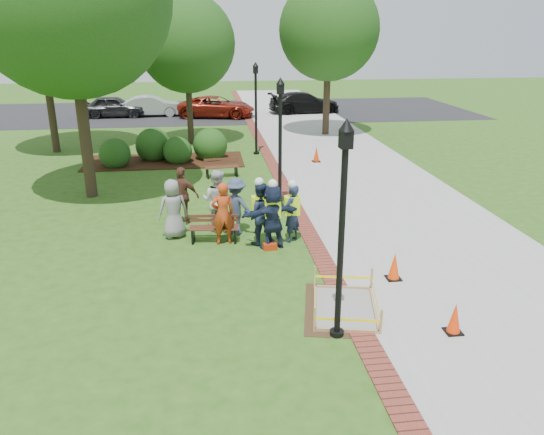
{
  "coord_description": "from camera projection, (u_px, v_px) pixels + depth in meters",
  "views": [
    {
      "loc": [
        -1.16,
        -11.81,
        5.71
      ],
      "look_at": [
        0.5,
        1.2,
        1.0
      ],
      "focal_mm": 35.0,
      "sensor_mm": 36.0,
      "label": 1
    }
  ],
  "objects": [
    {
      "name": "tree_back",
      "position": [
        186.0,
        43.0,
        26.08
      ],
      "size": [
        4.83,
        4.83,
        7.4
      ],
      "color": "#3D2D1E",
      "rests_on": "ground"
    },
    {
      "name": "casual_person_a",
      "position": [
        173.0,
        209.0,
        15.03
      ],
      "size": [
        0.63,
        0.5,
        1.71
      ],
      "color": "gray",
      "rests_on": "ground"
    },
    {
      "name": "ground",
      "position": [
        258.0,
        273.0,
        13.09
      ],
      "size": [
        100.0,
        100.0,
        0.0
      ],
      "primitive_type": "plane",
      "color": "#285116",
      "rests_on": "ground"
    },
    {
      "name": "parking_lot",
      "position": [
        220.0,
        111.0,
        38.29
      ],
      "size": [
        36.0,
        12.0,
        0.01
      ],
      "primitive_type": "cube",
      "color": "black",
      "rests_on": "ground"
    },
    {
      "name": "parked_car_d",
      "position": [
        304.0,
        113.0,
        37.62
      ],
      "size": [
        2.54,
        5.0,
        1.57
      ],
      "primitive_type": "imported",
      "rotation": [
        0.0,
        0.0,
        1.66
      ],
      "color": "black",
      "rests_on": "ground"
    },
    {
      "name": "tree_right",
      "position": [
        329.0,
        30.0,
        28.16
      ],
      "size": [
        5.36,
        5.36,
        8.29
      ],
      "color": "#3D2D1E",
      "rests_on": "ground"
    },
    {
      "name": "brick_edging",
      "position": [
        275.0,
        169.0,
        22.63
      ],
      "size": [
        0.5,
        60.0,
        0.03
      ],
      "primitive_type": "cube",
      "color": "maroon",
      "rests_on": "ground"
    },
    {
      "name": "lamp_near",
      "position": [
        342.0,
        217.0,
        9.6
      ],
      "size": [
        0.28,
        0.28,
        4.26
      ],
      "color": "black",
      "rests_on": "ground"
    },
    {
      "name": "tree_far",
      "position": [
        38.0,
        14.0,
        23.7
      ],
      "size": [
        6.23,
        6.23,
        9.4
      ],
      "color": "#3D2D1E",
      "rests_on": "ground"
    },
    {
      "name": "lamp_far",
      "position": [
        256.0,
        101.0,
        24.54
      ],
      "size": [
        0.28,
        0.28,
        4.26
      ],
      "color": "black",
      "rests_on": "ground"
    },
    {
      "name": "toolbox",
      "position": [
        270.0,
        247.0,
        14.41
      ],
      "size": [
        0.39,
        0.24,
        0.18
      ],
      "primitive_type": "cube",
      "rotation": [
        0.0,
        0.0,
        0.12
      ],
      "color": "#AE2D0D",
      "rests_on": "ground"
    },
    {
      "name": "cone_far",
      "position": [
        316.0,
        155.0,
        23.73
      ],
      "size": [
        0.36,
        0.36,
        0.7
      ],
      "color": "black",
      "rests_on": "ground"
    },
    {
      "name": "parked_car_b",
      "position": [
        153.0,
        116.0,
        36.21
      ],
      "size": [
        2.17,
        4.64,
        1.49
      ],
      "primitive_type": "imported",
      "rotation": [
        0.0,
        0.0,
        1.61
      ],
      "color": "silver",
      "rests_on": "ground"
    },
    {
      "name": "bench_far",
      "position": [
        222.0,
        171.0,
        21.41
      ],
      "size": [
        1.4,
        0.63,
        0.73
      ],
      "color": "brown",
      "rests_on": "ground"
    },
    {
      "name": "casual_person_c",
      "position": [
        217.0,
        201.0,
        15.54
      ],
      "size": [
        0.69,
        0.58,
        1.84
      ],
      "color": "silver",
      "rests_on": "ground"
    },
    {
      "name": "shrub_d",
      "position": [
        211.0,
        159.0,
        24.36
      ],
      "size": [
        1.55,
        1.55,
        1.55
      ],
      "primitive_type": "sphere",
      "color": "#144614",
      "rests_on": "ground"
    },
    {
      "name": "casual_person_d",
      "position": [
        183.0,
        196.0,
        16.1
      ],
      "size": [
        0.66,
        0.54,
        1.78
      ],
      "color": "brown",
      "rests_on": "ground"
    },
    {
      "name": "lamp_mid",
      "position": [
        280.0,
        134.0,
        17.07
      ],
      "size": [
        0.28,
        0.28,
        4.26
      ],
      "color": "black",
      "rests_on": "ground"
    },
    {
      "name": "hivis_worker_a",
      "position": [
        273.0,
        215.0,
        14.26
      ],
      "size": [
        0.66,
        0.52,
        1.95
      ],
      "color": "#1D334B",
      "rests_on": "ground"
    },
    {
      "name": "parked_car_c",
      "position": [
        217.0,
        117.0,
        35.76
      ],
      "size": [
        2.9,
        5.0,
        1.53
      ],
      "primitive_type": "imported",
      "rotation": [
        0.0,
        0.0,
        1.38
      ],
      "color": "maroon",
      "rests_on": "ground"
    },
    {
      "name": "cone_back",
      "position": [
        394.0,
        267.0,
        12.62
      ],
      "size": [
        0.35,
        0.35,
        0.69
      ],
      "color": "black",
      "rests_on": "ground"
    },
    {
      "name": "cone_front",
      "position": [
        455.0,
        319.0,
        10.39
      ],
      "size": [
        0.34,
        0.34,
        0.66
      ],
      "color": "black",
      "rests_on": "ground"
    },
    {
      "name": "shrub_e",
      "position": [
        176.0,
        157.0,
        24.82
      ],
      "size": [
        0.85,
        0.85,
        0.85
      ],
      "primitive_type": "sphere",
      "color": "#144614",
      "rests_on": "ground"
    },
    {
      "name": "hivis_worker_c",
      "position": [
        259.0,
        212.0,
        14.52
      ],
      "size": [
        0.6,
        0.41,
        1.92
      ],
      "color": "#191C43",
      "rests_on": "ground"
    },
    {
      "name": "shrub_a",
      "position": [
        116.0,
        167.0,
        23.02
      ],
      "size": [
        1.35,
        1.35,
        1.35
      ],
      "primitive_type": "sphere",
      "color": "#144614",
      "rests_on": "ground"
    },
    {
      "name": "shrub_c",
      "position": [
        178.0,
        163.0,
        23.68
      ],
      "size": [
        1.28,
        1.28,
        1.28
      ],
      "primitive_type": "sphere",
      "color": "#144614",
      "rests_on": "ground"
    },
    {
      "name": "wet_concrete_pad",
      "position": [
        345.0,
        300.0,
        11.31
      ],
      "size": [
        2.14,
        2.6,
        0.55
      ],
      "color": "#47331E",
      "rests_on": "ground"
    },
    {
      "name": "sidewalk",
      "position": [
        349.0,
        167.0,
        23.02
      ],
      "size": [
        6.0,
        60.0,
        0.02
      ],
      "primitive_type": "cube",
      "color": "#9E9E99",
      "rests_on": "ground"
    },
    {
      "name": "casual_person_b",
      "position": [
        223.0,
        214.0,
        14.58
      ],
      "size": [
        0.62,
        0.46,
        1.76
      ],
      "color": "#B83A15",
      "rests_on": "ground"
    },
    {
      "name": "mulch_bed",
      "position": [
        165.0,
        161.0,
        23.93
      ],
      "size": [
        7.0,
        3.0,
        0.05
      ],
      "primitive_type": "cube",
      "color": "#381E0F",
      "rests_on": "ground"
    },
    {
      "name": "bench_near",
      "position": [
        214.0,
        234.0,
        14.92
      ],
      "size": [
        1.4,
        0.59,
        0.74
      ],
      "color": "#4F291B",
      "rests_on": "ground"
    },
    {
      "name": "casual_person_e",
      "position": [
        236.0,
        206.0,
        15.31
      ],
      "size": [
        0.64,
        0.57,
        1.68
      ],
      "color": "#364360",
      "rests_on": "ground"
    },
    {
      "name": "parked_car_a",
      "position": [
        115.0,
        117.0,
        35.81
      ],
      "size": [
        2.09,
        4.78,
        1.56
      ],
      "primitive_type": "imported",
      "rotation": [
        0.0,
        0.0,
        1.57
      ],
      "color": "#28272A",
      "rests_on": "ground"
    },
    {
      "name": "hivis_worker_b",
      "position": [
        292.0,
        211.0,
        14.75
      ],
      "size": [
        0.61,
        0.61,
        1.79
      ],
      "color": "#182440",
      "rests_on": "ground"
    },
    {
      "name": "shrub_b",
      "position": [
        154.0,
        160.0,
        24.26
      ],
      "size": [
        1.59,
        1.59,
        1.59
      ],
      "primitive_type": "sphere",
      "color": "#144614",
      "rests_on": "ground"
    }
  ]
}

